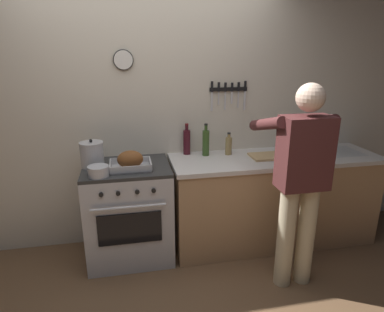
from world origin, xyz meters
The scene contains 11 objects.
wall_back centered at (0.00, 1.35, 1.30)m, with size 6.00×0.13×2.60m.
counter_block centered at (1.21, 0.99, 0.46)m, with size 2.03×0.65×0.90m.
stove centered at (-0.22, 0.99, 0.45)m, with size 0.76×0.67×0.90m.
person_cook centered at (1.10, 0.34, 0.95)m, with size 0.51×0.63×1.66m.
roasting_pan centered at (-0.18, 0.90, 0.97)m, with size 0.35×0.26×0.16m.
stock_pot centered at (-0.51, 1.03, 1.01)m, with size 0.20×0.20×0.25m.
saucepan centered at (-0.44, 0.77, 0.94)m, with size 0.17×0.17×0.09m.
cutting_board centered at (1.13, 0.98, 0.91)m, with size 0.36×0.24×0.02m, color tan.
bottle_wine_red centered at (0.37, 1.24, 1.03)m, with size 0.07×0.07×0.31m.
bottle_olive_oil centered at (0.54, 1.16, 1.03)m, with size 0.07×0.07×0.31m.
bottle_vinegar centered at (0.77, 1.14, 0.99)m, with size 0.06×0.06×0.22m.
Camera 1 is at (-0.20, -1.86, 1.87)m, focal length 31.24 mm.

